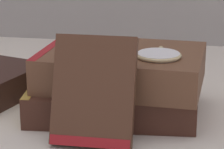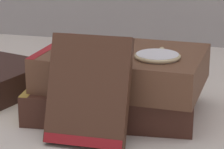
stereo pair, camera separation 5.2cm
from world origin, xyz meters
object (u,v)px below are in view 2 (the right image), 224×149
(book_leaning_front, at_px, (88,95))
(reading_glasses, at_px, (120,78))
(pocket_watch, at_px, (158,55))
(book_flat_bottom, at_px, (110,98))
(book_flat_top, at_px, (119,67))

(book_leaning_front, bearing_deg, reading_glasses, 94.75)
(book_leaning_front, height_order, reading_glasses, book_leaning_front)
(pocket_watch, bearing_deg, book_flat_bottom, 166.12)
(book_flat_bottom, relative_size, book_flat_top, 1.05)
(book_flat_bottom, bearing_deg, reading_glasses, 93.16)
(book_flat_top, height_order, book_leaning_front, book_leaning_front)
(book_flat_top, bearing_deg, pocket_watch, -15.69)
(reading_glasses, bearing_deg, book_leaning_front, -85.95)
(book_flat_bottom, height_order, book_flat_top, book_flat_top)
(book_flat_top, xyz_separation_m, book_leaning_front, (-0.01, -0.10, -0.01))
(book_leaning_front, relative_size, reading_glasses, 1.36)
(pocket_watch, distance_m, reading_glasses, 0.21)
(book_flat_bottom, relative_size, reading_glasses, 2.48)
(book_flat_bottom, bearing_deg, book_flat_top, 4.27)
(reading_glasses, bearing_deg, book_flat_top, -77.91)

